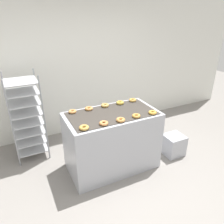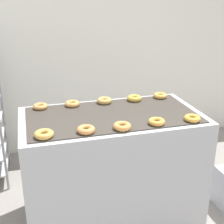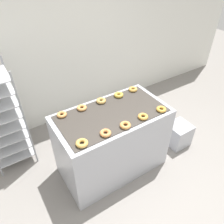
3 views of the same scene
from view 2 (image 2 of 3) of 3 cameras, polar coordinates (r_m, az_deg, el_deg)
The scene contains 12 objects.
wall_back at distance 3.76m, azimuth -6.26°, elevation 13.66°, with size 8.00×0.05×2.80m.
fryer_machine at distance 2.66m, azimuth 0.01°, elevation -10.36°, with size 1.42×0.77×0.98m.
donut_near_leftmost at distance 2.11m, azimuth -12.34°, elevation -3.99°, with size 0.13×0.13×0.04m, color gold.
donut_near_left at distance 2.13m, azimuth -4.77°, elevation -3.23°, with size 0.12×0.12×0.04m, color #CE8348.
donut_near_center at distance 2.18m, azimuth 1.87°, elevation -2.61°, with size 0.13×0.13×0.04m, color #C78644.
donut_near_right at distance 2.28m, azimuth 8.17°, elevation -1.76°, with size 0.12×0.12×0.04m, color gold.
donut_near_rightmost at distance 2.39m, azimuth 14.46°, elevation -1.11°, with size 0.12×0.12×0.04m, color gold.
donut_far_leftmost at distance 2.62m, azimuth -12.96°, elevation 1.01°, with size 0.12×0.12×0.04m, color #CA8848.
donut_far_left at distance 2.63m, azimuth -7.26°, elevation 1.52°, with size 0.12×0.12×0.04m, color #CD8D4A.
donut_far_center at distance 2.68m, azimuth -1.39°, elevation 2.11°, with size 0.13×0.13×0.04m, color tan.
donut_far_right at distance 2.75m, azimuth 4.11°, elevation 2.53°, with size 0.13×0.13×0.04m, color gold.
donut_far_rightmost at distance 2.85m, azimuth 8.79°, elevation 2.99°, with size 0.12×0.12×0.04m, color gold.
Camera 2 is at (-0.61, -1.55, 1.88)m, focal length 50.00 mm.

